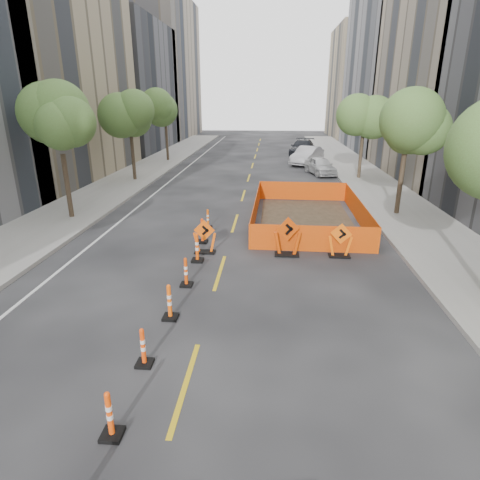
# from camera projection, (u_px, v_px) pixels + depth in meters

# --- Properties ---
(ground_plane) EXTENTS (140.00, 140.00, 0.00)m
(ground_plane) POSITION_uv_depth(u_px,v_px,m) (201.00, 334.00, 10.57)
(ground_plane) COLOR black
(sidewalk_left) EXTENTS (4.00, 90.00, 0.15)m
(sidewalk_left) POSITION_uv_depth(u_px,v_px,m) (79.00, 207.00, 22.48)
(sidewalk_left) COLOR gray
(sidewalk_left) RESTS_ON ground
(sidewalk_right) EXTENTS (4.00, 90.00, 0.15)m
(sidewalk_right) POSITION_uv_depth(u_px,v_px,m) (408.00, 214.00, 21.16)
(sidewalk_right) COLOR gray
(sidewalk_right) RESTS_ON ground
(bld_left_d) EXTENTS (12.00, 16.00, 14.00)m
(bld_left_d) POSITION_uv_depth(u_px,v_px,m) (111.00, 88.00, 46.30)
(bld_left_d) COLOR #4C4C51
(bld_left_d) RESTS_ON ground
(bld_left_e) EXTENTS (12.00, 20.00, 20.00)m
(bld_left_e) POSITION_uv_depth(u_px,v_px,m) (150.00, 69.00, 60.70)
(bld_left_e) COLOR gray
(bld_left_e) RESTS_ON ground
(bld_right_d) EXTENTS (12.00, 18.00, 20.00)m
(bld_right_d) POSITION_uv_depth(u_px,v_px,m) (414.00, 58.00, 43.74)
(bld_right_d) COLOR gray
(bld_right_d) RESTS_ON ground
(bld_right_e) EXTENTS (12.00, 14.00, 16.00)m
(bld_right_e) POSITION_uv_depth(u_px,v_px,m) (373.00, 83.00, 61.70)
(bld_right_e) COLOR tan
(bld_right_e) RESTS_ON ground
(tree_l_b) EXTENTS (2.80, 2.80, 5.95)m
(tree_l_b) POSITION_uv_depth(u_px,v_px,m) (59.00, 128.00, 19.07)
(tree_l_b) COLOR #382B1E
(tree_l_b) RESTS_ON ground
(tree_l_c) EXTENTS (2.80, 2.80, 5.95)m
(tree_l_c) POSITION_uv_depth(u_px,v_px,m) (130.00, 118.00, 28.46)
(tree_l_c) COLOR #382B1E
(tree_l_c) RESTS_ON ground
(tree_l_d) EXTENTS (2.80, 2.80, 5.95)m
(tree_l_d) POSITION_uv_depth(u_px,v_px,m) (165.00, 113.00, 37.85)
(tree_l_d) COLOR #382B1E
(tree_l_d) RESTS_ON ground
(tree_r_b) EXTENTS (2.80, 2.80, 5.95)m
(tree_r_b) POSITION_uv_depth(u_px,v_px,m) (408.00, 127.00, 19.72)
(tree_r_b) COLOR #382B1E
(tree_r_b) RESTS_ON ground
(tree_r_c) EXTENTS (2.80, 2.80, 5.95)m
(tree_r_c) POSITION_uv_depth(u_px,v_px,m) (364.00, 118.00, 29.11)
(tree_r_c) COLOR #382B1E
(tree_r_c) RESTS_ON ground
(channelizer_1) EXTENTS (0.39, 0.39, 0.99)m
(channelizer_1) POSITION_uv_depth(u_px,v_px,m) (110.00, 415.00, 7.22)
(channelizer_1) COLOR #F8480A
(channelizer_1) RESTS_ON ground
(channelizer_2) EXTENTS (0.38, 0.38, 0.97)m
(channelizer_2) POSITION_uv_depth(u_px,v_px,m) (143.00, 347.00, 9.20)
(channelizer_2) COLOR #F7420A
(channelizer_2) RESTS_ON ground
(channelizer_3) EXTENTS (0.42, 0.42, 1.06)m
(channelizer_3) POSITION_uv_depth(u_px,v_px,m) (169.00, 302.00, 11.15)
(channelizer_3) COLOR #FC590A
(channelizer_3) RESTS_ON ground
(channelizer_4) EXTENTS (0.39, 0.39, 1.00)m
(channelizer_4) POSITION_uv_depth(u_px,v_px,m) (186.00, 272.00, 13.13)
(channelizer_4) COLOR #DC4309
(channelizer_4) RESTS_ON ground
(channelizer_5) EXTENTS (0.44, 0.44, 1.12)m
(channelizer_5) POSITION_uv_depth(u_px,v_px,m) (197.00, 248.00, 15.09)
(channelizer_5) COLOR #EB4C09
(channelizer_5) RESTS_ON ground
(channelizer_6) EXTENTS (0.43, 0.43, 1.08)m
(channelizer_6) POSITION_uv_depth(u_px,v_px,m) (202.00, 231.00, 17.08)
(channelizer_6) COLOR #F33E0A
(channelizer_6) RESTS_ON ground
(channelizer_7) EXTENTS (0.36, 0.36, 0.91)m
(channelizer_7) POSITION_uv_depth(u_px,v_px,m) (208.00, 218.00, 19.09)
(channelizer_7) COLOR #EC5909
(channelizer_7) RESTS_ON ground
(chevron_sign_left) EXTENTS (0.93, 0.57, 1.38)m
(chevron_sign_left) POSITION_uv_depth(u_px,v_px,m) (205.00, 236.00, 15.89)
(chevron_sign_left) COLOR #F5570A
(chevron_sign_left) RESTS_ON ground
(chevron_sign_center) EXTENTS (1.21, 0.96, 1.59)m
(chevron_sign_center) POSITION_uv_depth(u_px,v_px,m) (287.00, 236.00, 15.58)
(chevron_sign_center) COLOR #D64209
(chevron_sign_center) RESTS_ON ground
(chevron_sign_right) EXTENTS (1.02, 0.74, 1.38)m
(chevron_sign_right) POSITION_uv_depth(u_px,v_px,m) (341.00, 240.00, 15.49)
(chevron_sign_right) COLOR #FF610A
(chevron_sign_right) RESTS_ON ground
(safety_fence) EXTENTS (5.31, 8.87, 1.10)m
(safety_fence) POSITION_uv_depth(u_px,v_px,m) (307.00, 210.00, 20.19)
(safety_fence) COLOR #F64E0C
(safety_fence) RESTS_ON ground
(parked_car_near) EXTENTS (2.61, 4.36, 1.39)m
(parked_car_near) POSITION_uv_depth(u_px,v_px,m) (320.00, 166.00, 32.39)
(parked_car_near) COLOR silver
(parked_car_near) RESTS_ON ground
(parked_car_mid) EXTENTS (3.59, 5.21, 1.63)m
(parked_car_mid) POSITION_uv_depth(u_px,v_px,m) (307.00, 156.00, 37.20)
(parked_car_mid) COLOR #A6A4AA
(parked_car_mid) RESTS_ON ground
(parked_car_far) EXTENTS (3.31, 6.10, 1.68)m
(parked_car_far) POSITION_uv_depth(u_px,v_px,m) (302.00, 148.00, 42.79)
(parked_car_far) COLOR black
(parked_car_far) RESTS_ON ground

